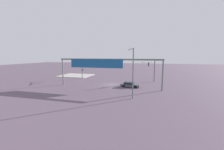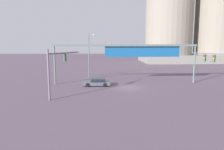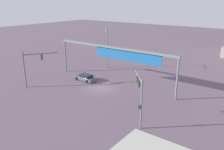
{
  "view_description": "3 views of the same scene",
  "coord_description": "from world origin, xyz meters",
  "px_view_note": "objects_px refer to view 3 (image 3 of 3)",
  "views": [
    {
      "loc": [
        -9.4,
        34.41,
        7.41
      ],
      "look_at": [
        0.14,
        -0.88,
        2.41
      ],
      "focal_mm": 22.76,
      "sensor_mm": 36.0,
      "label": 1
    },
    {
      "loc": [
        -4.33,
        -33.81,
        7.05
      ],
      "look_at": [
        -2.38,
        2.41,
        1.63
      ],
      "focal_mm": 35.18,
      "sensor_mm": 36.0,
      "label": 2
    },
    {
      "loc": [
        23.33,
        -27.88,
        14.21
      ],
      "look_at": [
        2.68,
        -0.36,
        3.0
      ],
      "focal_mm": 36.75,
      "sensor_mm": 36.0,
      "label": 3
    }
  ],
  "objects_px": {
    "streetlamp_curved_arm": "(107,46)",
    "sedan_car_approaching": "(85,78)",
    "traffic_signal_near_corner": "(32,63)",
    "traffic_signal_opposite_side": "(140,92)"
  },
  "relations": [
    {
      "from": "streetlamp_curved_arm",
      "to": "sedan_car_approaching",
      "type": "height_order",
      "value": "streetlamp_curved_arm"
    },
    {
      "from": "traffic_signal_near_corner",
      "to": "sedan_car_approaching",
      "type": "relative_size",
      "value": 1.38
    },
    {
      "from": "traffic_signal_near_corner",
      "to": "sedan_car_approaching",
      "type": "distance_m",
      "value": 9.78
    },
    {
      "from": "traffic_signal_opposite_side",
      "to": "streetlamp_curved_arm",
      "type": "relative_size",
      "value": 0.7
    },
    {
      "from": "traffic_signal_near_corner",
      "to": "sedan_car_approaching",
      "type": "xyz_separation_m",
      "value": [
        5.05,
        7.58,
        -3.56
      ]
    },
    {
      "from": "traffic_signal_opposite_side",
      "to": "traffic_signal_near_corner",
      "type": "bearing_deg",
      "value": 50.3
    },
    {
      "from": "traffic_signal_opposite_side",
      "to": "sedan_car_approaching",
      "type": "relative_size",
      "value": 1.35
    },
    {
      "from": "traffic_signal_opposite_side",
      "to": "sedan_car_approaching",
      "type": "xyz_separation_m",
      "value": [
        -15.93,
        7.57,
        -3.53
      ]
    },
    {
      "from": "sedan_car_approaching",
      "to": "traffic_signal_near_corner",
      "type": "bearing_deg",
      "value": 59.1
    },
    {
      "from": "traffic_signal_opposite_side",
      "to": "sedan_car_approaching",
      "type": "height_order",
      "value": "traffic_signal_opposite_side"
    }
  ]
}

